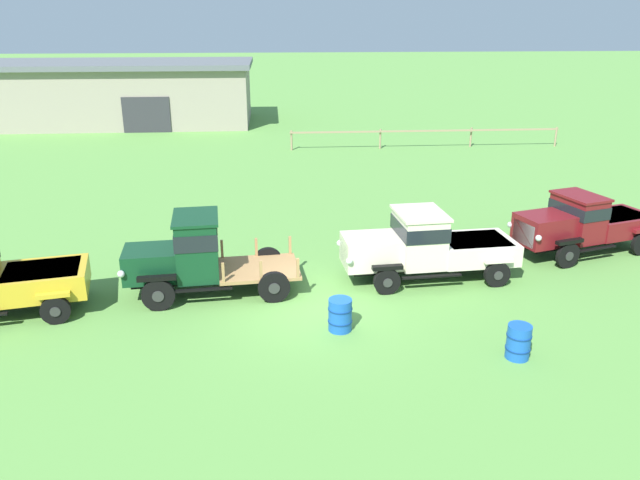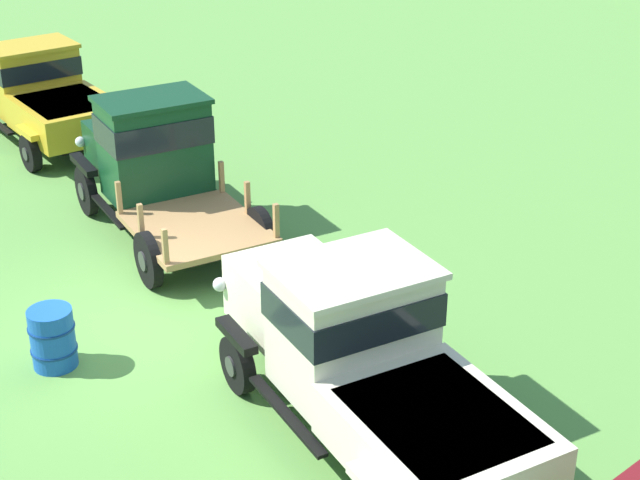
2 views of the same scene
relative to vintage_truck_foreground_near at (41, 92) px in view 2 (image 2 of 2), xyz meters
The scene contains 5 objects.
ground_plane 8.83m from the vintage_truck_foreground_near, ahead, with size 240.00×240.00×0.00m, color #5B9342.
vintage_truck_foreground_near is the anchor object (origin of this frame).
vintage_truck_second_in_line 5.45m from the vintage_truck_foreground_near, 10.71° to the left, with size 5.17×2.50×2.37m.
vintage_truck_midrow_center 12.41m from the vintage_truck_foreground_near, ahead, with size 5.48×2.53×2.14m.
oil_drum_near_fence 9.49m from the vintage_truck_foreground_near, ahead, with size 0.64×0.64×0.86m.
Camera 2 is at (12.42, -2.65, 7.44)m, focal length 55.00 mm.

